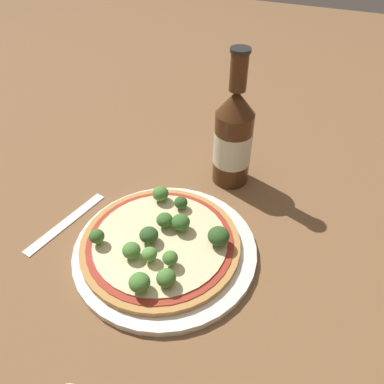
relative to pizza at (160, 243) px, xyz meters
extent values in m
plane|color=brown|center=(0.02, 0.01, -0.02)|extent=(3.00, 3.00, 0.00)
cylinder|color=silver|center=(0.01, 0.00, -0.01)|extent=(0.29, 0.29, 0.01)
cylinder|color=#B77F42|center=(0.00, 0.00, 0.00)|extent=(0.25, 0.25, 0.01)
cylinder|color=maroon|center=(0.00, 0.00, 0.00)|extent=(0.23, 0.23, 0.00)
cylinder|color=beige|center=(0.00, 0.00, 0.01)|extent=(0.21, 0.21, 0.00)
cylinder|color=#7A9E5B|center=(-0.04, 0.08, 0.01)|extent=(0.01, 0.01, 0.01)
ellipsoid|color=#477A33|center=(-0.04, 0.08, 0.02)|extent=(0.03, 0.03, 0.03)
cylinder|color=#7A9E5B|center=(0.00, -0.04, 0.01)|extent=(0.01, 0.01, 0.01)
ellipsoid|color=#568E3D|center=(0.00, -0.04, 0.02)|extent=(0.02, 0.02, 0.02)
cylinder|color=#7A9E5B|center=(0.03, 0.03, 0.01)|extent=(0.01, 0.01, 0.01)
ellipsoid|color=#386628|center=(0.03, 0.03, 0.02)|extent=(0.03, 0.03, 0.02)
cylinder|color=#7A9E5B|center=(0.09, 0.03, 0.01)|extent=(0.01, 0.01, 0.01)
ellipsoid|color=#2D5123|center=(0.09, 0.03, 0.02)|extent=(0.03, 0.03, 0.03)
cylinder|color=#7A9E5B|center=(-0.02, -0.05, 0.01)|extent=(0.01, 0.01, 0.01)
ellipsoid|color=#477A33|center=(-0.02, -0.05, 0.02)|extent=(0.03, 0.03, 0.02)
cylinder|color=#7A9E5B|center=(-0.01, -0.01, 0.01)|extent=(0.01, 0.01, 0.01)
ellipsoid|color=#2D5123|center=(-0.01, -0.01, 0.02)|extent=(0.03, 0.03, 0.02)
cylinder|color=#7A9E5B|center=(-0.01, 0.03, 0.01)|extent=(0.01, 0.01, 0.01)
ellipsoid|color=#386628|center=(-0.01, 0.03, 0.02)|extent=(0.03, 0.03, 0.02)
cylinder|color=#7A9E5B|center=(-0.09, -0.04, 0.01)|extent=(0.01, 0.01, 0.01)
ellipsoid|color=#386628|center=(-0.09, -0.04, 0.02)|extent=(0.02, 0.02, 0.02)
cylinder|color=#7A9E5B|center=(0.04, -0.07, 0.01)|extent=(0.01, 0.01, 0.01)
ellipsoid|color=#477A33|center=(0.04, -0.07, 0.02)|extent=(0.03, 0.03, 0.03)
cylinder|color=#7A9E5B|center=(0.02, -0.09, 0.01)|extent=(0.01, 0.01, 0.01)
ellipsoid|color=#477A33|center=(0.02, -0.09, 0.02)|extent=(0.03, 0.03, 0.03)
cylinder|color=#7A9E5B|center=(0.04, -0.04, 0.01)|extent=(0.01, 0.01, 0.01)
ellipsoid|color=#477A33|center=(0.04, -0.04, 0.02)|extent=(0.02, 0.02, 0.02)
cylinder|color=#7A9E5B|center=(0.00, 0.08, 0.01)|extent=(0.01, 0.01, 0.01)
ellipsoid|color=#2D5123|center=(0.00, 0.08, 0.02)|extent=(0.02, 0.02, 0.02)
cylinder|color=#472814|center=(0.04, 0.22, 0.05)|extent=(0.07, 0.07, 0.14)
cylinder|color=beige|center=(0.04, 0.22, 0.06)|extent=(0.07, 0.07, 0.07)
cone|color=#472814|center=(0.04, 0.22, 0.15)|extent=(0.07, 0.07, 0.04)
cylinder|color=#472814|center=(0.04, 0.22, 0.20)|extent=(0.03, 0.03, 0.06)
cylinder|color=black|center=(0.04, 0.22, 0.24)|extent=(0.03, 0.03, 0.01)
cube|color=silver|center=(-0.18, -0.01, -0.02)|extent=(0.05, 0.17, 0.00)
camera|label=1|loc=(0.20, -0.34, 0.45)|focal=35.00mm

